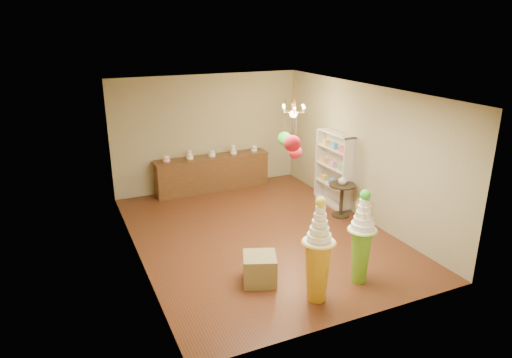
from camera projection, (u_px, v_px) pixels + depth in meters
name	position (u px, v px, depth m)	size (l,w,h in m)	color
floor	(260.00, 234.00, 9.62)	(6.50, 6.50, 0.00)	#552A17
ceiling	(260.00, 91.00, 8.64)	(6.50, 6.50, 0.00)	silver
wall_back	(208.00, 132.00, 11.93)	(5.00, 0.04, 3.00)	tan
wall_front	(358.00, 229.00, 6.33)	(5.00, 0.04, 3.00)	tan
wall_left	(133.00, 183.00, 8.15)	(0.04, 6.50, 3.00)	tan
wall_right	(362.00, 152.00, 10.10)	(0.04, 6.50, 3.00)	tan
pedestal_green	(361.00, 244.00, 7.65)	(0.57, 0.57, 1.67)	#6BAF26
pedestal_orange	(318.00, 262.00, 7.14)	(0.61, 0.61, 1.76)	gold
burlap_riser	(260.00, 269.00, 7.75)	(0.55, 0.55, 0.50)	olive
sideboard	(213.00, 173.00, 12.02)	(3.04, 0.54, 1.16)	brown
shelving_unit	(334.00, 169.00, 10.92)	(0.33, 1.20, 1.80)	beige
round_table	(342.00, 196.00, 10.36)	(0.73, 0.73, 0.77)	black
vase	(343.00, 180.00, 10.23)	(0.20, 0.20, 0.21)	beige
pom_red_left	(293.00, 143.00, 6.47)	(0.24, 0.24, 0.53)	#40362E
pom_green_mid	(285.00, 139.00, 7.84)	(0.24, 0.24, 0.79)	#40362E
pom_red_right	(295.00, 152.00, 7.03)	(0.21, 0.21, 0.78)	#40362E
chandelier	(294.00, 112.00, 10.38)	(0.64, 0.64, 0.85)	#D5904B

